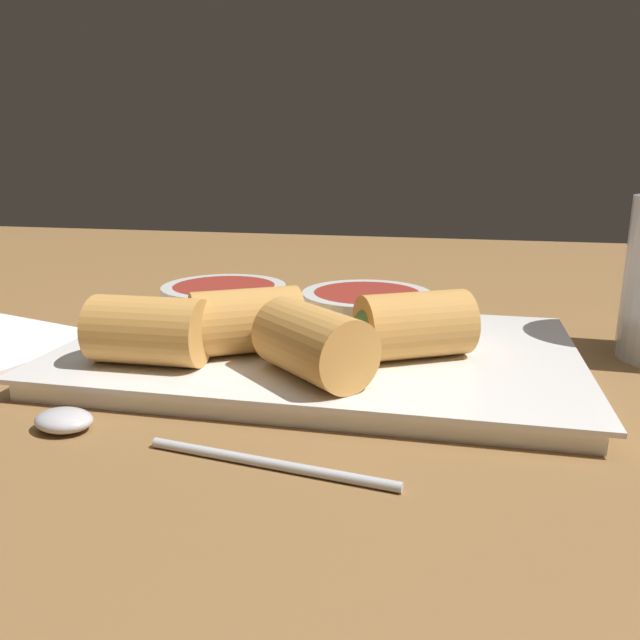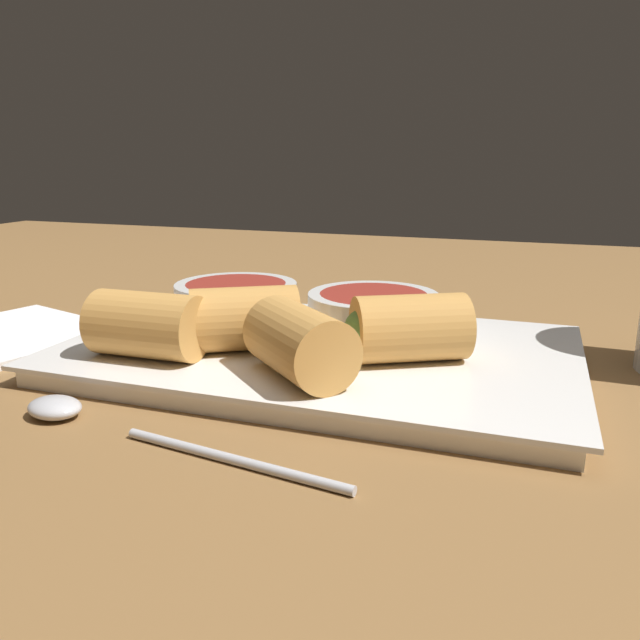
{
  "view_description": "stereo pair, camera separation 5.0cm",
  "coord_description": "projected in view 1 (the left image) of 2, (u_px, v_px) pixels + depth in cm",
  "views": [
    {
      "loc": [
        11.71,
        -40.53,
        16.37
      ],
      "look_at": [
        2.88,
        0.1,
        5.22
      ],
      "focal_mm": 35.0,
      "sensor_mm": 36.0,
      "label": 1
    },
    {
      "loc": [
        16.52,
        -39.17,
        16.37
      ],
      "look_at": [
        2.88,
        0.1,
        5.22
      ],
      "focal_mm": 35.0,
      "sensor_mm": 36.0,
      "label": 2
    }
  ],
  "objects": [
    {
      "name": "roll_front_right",
      "position": [
        409.0,
        326.0,
        0.4
      ],
      "size": [
        8.28,
        7.15,
        4.3
      ],
      "color": "#D19347",
      "rests_on": "serving_plate"
    },
    {
      "name": "roll_back_left",
      "position": [
        310.0,
        342.0,
        0.37
      ],
      "size": [
        8.14,
        7.94,
        4.3
      ],
      "color": "#D19347",
      "rests_on": "serving_plate"
    },
    {
      "name": "dipping_bowl_near",
      "position": [
        367.0,
        309.0,
        0.47
      ],
      "size": [
        9.74,
        9.74,
        2.82
      ],
      "color": "silver",
      "rests_on": "serving_plate"
    },
    {
      "name": "roll_front_left",
      "position": [
        240.0,
        322.0,
        0.41
      ],
      "size": [
        8.29,
        7.29,
        4.3
      ],
      "color": "#D19347",
      "rests_on": "serving_plate"
    },
    {
      "name": "serving_plate",
      "position": [
        320.0,
        354.0,
        0.44
      ],
      "size": [
        34.67,
        21.79,
        1.5
      ],
      "color": "white",
      "rests_on": "table_surface"
    },
    {
      "name": "roll_back_right",
      "position": [
        142.0,
        330.0,
        0.39
      ],
      "size": [
        7.89,
        4.45,
        4.3
      ],
      "color": "#D19347",
      "rests_on": "serving_plate"
    },
    {
      "name": "spoon",
      "position": [
        111.0,
        430.0,
        0.32
      ],
      "size": [
        20.11,
        4.33,
        1.14
      ],
      "color": "silver",
      "rests_on": "table_surface"
    },
    {
      "name": "table_surface",
      "position": [
        280.0,
        375.0,
        0.45
      ],
      "size": [
        180.0,
        140.0,
        2.0
      ],
      "color": "olive",
      "rests_on": "ground"
    },
    {
      "name": "dipping_bowl_far",
      "position": [
        225.0,
        301.0,
        0.49
      ],
      "size": [
        9.74,
        9.74,
        2.82
      ],
      "color": "silver",
      "rests_on": "serving_plate"
    }
  ]
}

